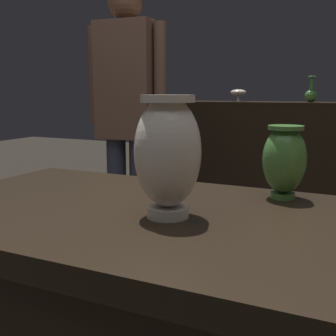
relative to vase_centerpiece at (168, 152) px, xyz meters
The scene contains 6 objects.
back_display_shelf 2.27m from the vase_centerpiece, 90.34° to the left, with size 2.60×0.40×0.99m.
vase_centerpiece is the anchor object (origin of this frame).
vase_tall_behind 0.32m from the vase_centerpiece, 54.81° to the left, with size 0.10×0.10×0.18m.
shelf_vase_left 2.35m from the vase_centerpiece, 103.15° to the left, with size 0.11×0.11×0.09m.
shelf_vase_center 2.19m from the vase_centerpiece, 90.34° to the left, with size 0.08×0.08×0.17m.
visitor_near_left 1.55m from the vase_centerpiece, 124.18° to the left, with size 0.47×0.20×1.62m.
Camera 1 is at (0.38, -0.79, 1.05)m, focal length 45.47 mm.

